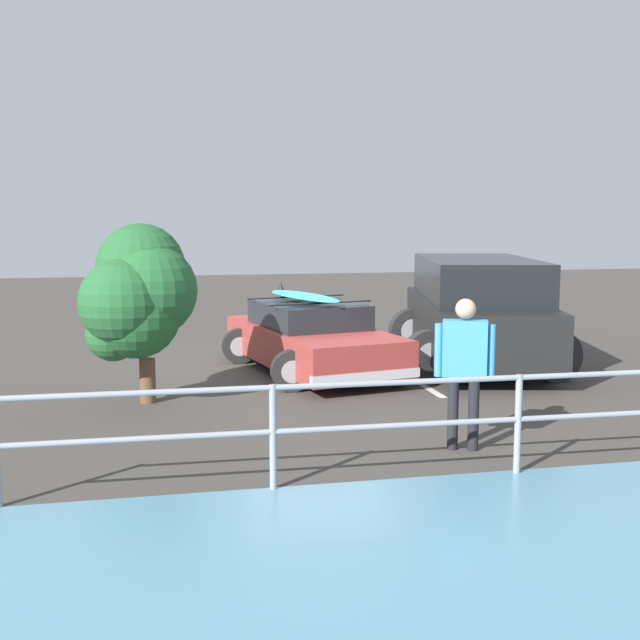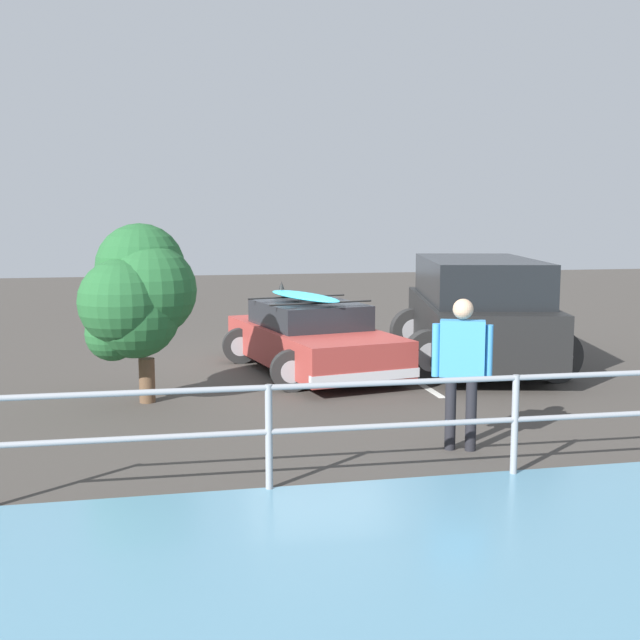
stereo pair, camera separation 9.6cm
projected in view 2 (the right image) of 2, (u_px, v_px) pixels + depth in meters
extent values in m
cube|color=#423D38|center=(319.00, 369.00, 13.66)|extent=(44.00, 44.00, 0.02)
cube|color=silver|center=(396.00, 368.00, 13.66)|extent=(0.12, 4.55, 0.00)
cube|color=#9E3833|center=(313.00, 345.00, 13.30)|extent=(2.47, 4.28, 0.58)
cube|color=#23262B|center=(309.00, 314.00, 13.39)|extent=(1.85, 2.19, 0.40)
cube|color=silver|center=(366.00, 376.00, 11.53)|extent=(1.72, 0.44, 0.14)
cube|color=silver|center=(272.00, 338.00, 15.12)|extent=(1.72, 0.44, 0.14)
cylinder|color=black|center=(395.00, 362.00, 12.53)|extent=(0.62, 0.18, 0.62)
cylinder|color=#99999E|center=(395.00, 362.00, 12.53)|extent=(0.34, 0.19, 0.34)
cylinder|color=black|center=(291.00, 371.00, 11.85)|extent=(0.62, 0.18, 0.62)
cylinder|color=#99999E|center=(291.00, 371.00, 11.85)|extent=(0.34, 0.19, 0.34)
cylinder|color=black|center=(330.00, 340.00, 14.80)|extent=(0.62, 0.18, 0.62)
cylinder|color=#99999E|center=(330.00, 340.00, 14.80)|extent=(0.34, 0.19, 0.34)
cylinder|color=black|center=(240.00, 346.00, 14.12)|extent=(0.62, 0.18, 0.62)
cylinder|color=#99999E|center=(240.00, 346.00, 14.12)|extent=(0.34, 0.19, 0.34)
cylinder|color=black|center=(322.00, 303.00, 12.87)|extent=(1.75, 0.39, 0.03)
cylinder|color=black|center=(297.00, 297.00, 13.84)|extent=(1.75, 0.39, 0.03)
ellipsoid|color=#33B7D6|center=(304.00, 296.00, 13.36)|extent=(1.17, 2.29, 0.09)
cone|color=black|center=(281.00, 285.00, 14.12)|extent=(0.10, 0.10, 0.14)
cube|color=black|center=(477.00, 325.00, 13.85)|extent=(2.94, 5.02, 0.89)
cube|color=black|center=(478.00, 279.00, 13.75)|extent=(2.56, 3.98, 0.70)
cylinder|color=black|center=(456.00, 304.00, 16.27)|extent=(0.76, 0.34, 0.74)
cylinder|color=black|center=(556.00, 356.00, 12.47)|extent=(0.82, 0.22, 0.82)
cylinder|color=#99999E|center=(556.00, 356.00, 12.47)|extent=(0.45, 0.23, 0.45)
cylinder|color=black|center=(429.00, 356.00, 12.51)|extent=(0.82, 0.22, 0.82)
cylinder|color=#99999E|center=(429.00, 356.00, 12.51)|extent=(0.45, 0.23, 0.45)
cylinder|color=black|center=(516.00, 331.00, 15.27)|extent=(0.82, 0.22, 0.82)
cylinder|color=#99999E|center=(516.00, 331.00, 15.27)|extent=(0.45, 0.23, 0.45)
cylinder|color=black|center=(412.00, 330.00, 15.31)|extent=(0.82, 0.22, 0.82)
cylinder|color=#99999E|center=(412.00, 330.00, 15.31)|extent=(0.45, 0.23, 0.45)
cylinder|color=black|center=(471.00, 414.00, 8.85)|extent=(0.12, 0.12, 0.83)
cylinder|color=black|center=(450.00, 413.00, 8.89)|extent=(0.12, 0.12, 0.83)
cube|color=#3D8ED1|center=(462.00, 349.00, 8.77)|extent=(0.52, 0.36, 0.62)
sphere|color=#D6A884|center=(463.00, 309.00, 8.72)|extent=(0.23, 0.23, 0.23)
cylinder|color=#3D8ED1|center=(489.00, 352.00, 8.73)|extent=(0.09, 0.09, 0.59)
cylinder|color=#3D8ED1|center=(436.00, 350.00, 8.83)|extent=(0.09, 0.09, 0.59)
cylinder|color=gray|center=(515.00, 425.00, 8.04)|extent=(0.07, 0.07, 1.01)
cylinder|color=gray|center=(269.00, 437.00, 7.58)|extent=(0.07, 0.07, 1.01)
cylinder|color=gray|center=(516.00, 378.00, 7.98)|extent=(9.94, 0.24, 0.06)
cylinder|color=gray|center=(515.00, 420.00, 8.03)|extent=(9.94, 0.24, 0.06)
cylinder|color=brown|center=(147.00, 380.00, 11.16)|extent=(0.22, 0.22, 0.62)
sphere|color=#235B2D|center=(133.00, 296.00, 11.00)|extent=(1.04, 1.04, 1.04)
sphere|color=#235B2D|center=(122.00, 302.00, 10.60)|extent=(1.16, 1.16, 1.16)
sphere|color=#235B2D|center=(136.00, 284.00, 11.25)|extent=(1.22, 1.22, 1.22)
sphere|color=#235B2D|center=(113.00, 334.00, 10.77)|extent=(0.74, 0.74, 0.74)
sphere|color=#235B2D|center=(149.00, 290.00, 10.85)|extent=(1.28, 1.28, 1.28)
sphere|color=#235B2D|center=(140.00, 268.00, 11.03)|extent=(1.22, 1.22, 1.22)
sphere|color=#235B2D|center=(135.00, 313.00, 10.77)|extent=(1.21, 1.21, 1.21)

